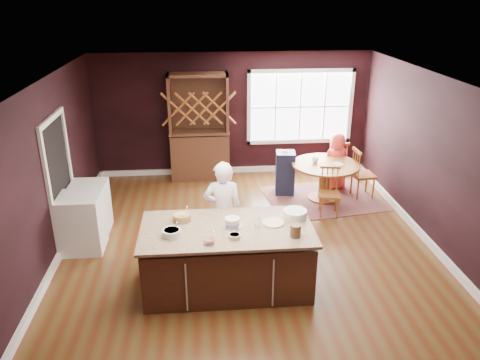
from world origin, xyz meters
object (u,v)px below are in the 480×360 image
high_chair (285,172)px  kitchen_island (227,258)px  chair_north (335,163)px  seated_woman (336,161)px  hutch (199,127)px  dining_table (325,174)px  toddler (285,156)px  layer_cake (232,222)px  washer (82,223)px  baker (223,212)px  chair_east (364,173)px  chair_south (330,192)px  dryer (91,207)px

high_chair → kitchen_island: bearing=-106.7°
chair_north → seated_woman: bearing=62.8°
hutch → chair_north: bearing=-13.1°
dining_table → toddler: 0.87m
layer_cake → washer: (-2.32, 1.16, -0.51)m
toddler → hutch: (-1.69, 1.02, 0.35)m
toddler → hutch: 2.01m
chair_north → hutch: size_ratio=0.43×
layer_cake → baker: bearing=97.6°
kitchen_island → chair_east: bearing=44.3°
washer → high_chair: bearing=28.0°
chair_south → toddler: size_ratio=3.56×
chair_north → seated_woman: seated_woman is taller
dryer → hutch: bearing=50.4°
dining_table → chair_north: size_ratio=1.32×
chair_north → hutch: (-2.85, 0.66, 0.66)m
chair_north → high_chair: size_ratio=1.07×
high_chair → dryer: (-3.62, -1.28, -0.03)m
dining_table → chair_east: 0.81m
chair_south → layer_cake: bearing=-123.7°
layer_cake → chair_east: size_ratio=0.28×
chair_north → toddler: chair_north is taller
dryer → kitchen_island: bearing=-39.5°
toddler → dryer: 3.84m
dining_table → baker: bearing=-135.7°
chair_east → chair_north: size_ratio=1.02×
chair_north → layer_cake: bearing=41.2°
chair_north → kitchen_island: bearing=40.7°
seated_woman → dryer: 4.92m
baker → hutch: size_ratio=0.70×
baker → chair_north: 3.76m
layer_cake → washer: size_ratio=0.31×
layer_cake → hutch: bearing=95.8°
chair_south → toddler: bearing=131.4°
chair_east → dryer: bearing=95.9°
seated_woman → hutch: hutch is taller
washer → toddler: bearing=28.1°
layer_cake → high_chair: (1.30, 3.09, -0.51)m
chair_south → dryer: size_ratio=1.06×
dining_table → baker: (-2.12, -2.06, 0.27)m
layer_cake → chair_east: bearing=44.6°
layer_cake → washer: layer_cake is taller
dining_table → dryer: size_ratio=1.50×
baker → chair_north: size_ratio=1.62×
dining_table → chair_south: (-0.10, -0.73, -0.07)m
dryer → high_chair: bearing=19.5°
chair_south → high_chair: 1.25m
kitchen_island → dryer: kitchen_island is taller
kitchen_island → layer_cake: 0.55m
washer → dryer: size_ratio=1.07×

